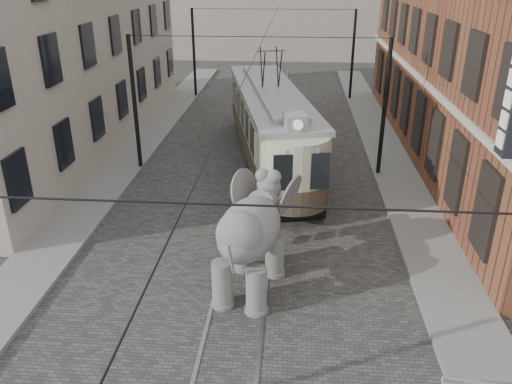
# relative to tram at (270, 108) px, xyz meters

# --- Properties ---
(ground) EXTENTS (120.00, 120.00, 0.00)m
(ground) POSITION_rel_tram_xyz_m (-0.28, -7.53, -2.60)
(ground) COLOR #494643
(tram_rails) EXTENTS (1.54, 80.00, 0.02)m
(tram_rails) POSITION_rel_tram_xyz_m (-0.28, -7.53, -2.59)
(tram_rails) COLOR slate
(tram_rails) RESTS_ON ground
(sidewalk_right) EXTENTS (2.00, 60.00, 0.15)m
(sidewalk_right) POSITION_rel_tram_xyz_m (5.72, -7.53, -2.53)
(sidewalk_right) COLOR slate
(sidewalk_right) RESTS_ON ground
(sidewalk_left) EXTENTS (2.00, 60.00, 0.15)m
(sidewalk_left) POSITION_rel_tram_xyz_m (-6.78, -7.53, -2.53)
(sidewalk_left) COLOR slate
(sidewalk_left) RESTS_ON ground
(stucco_building) EXTENTS (7.00, 24.00, 10.00)m
(stucco_building) POSITION_rel_tram_xyz_m (-11.28, 2.47, 2.40)
(stucco_building) COLOR gray
(stucco_building) RESTS_ON ground
(catenary) EXTENTS (11.00, 30.20, 6.00)m
(catenary) POSITION_rel_tram_xyz_m (-0.48, -2.53, 0.40)
(catenary) COLOR black
(catenary) RESTS_ON ground
(tram) EXTENTS (5.26, 13.40, 5.21)m
(tram) POSITION_rel_tram_xyz_m (0.00, 0.00, 0.00)
(tram) COLOR #BDB999
(tram) RESTS_ON ground
(elephant) EXTENTS (3.73, 5.44, 3.04)m
(elephant) POSITION_rel_tram_xyz_m (-0.03, -10.71, -1.08)
(elephant) COLOR slate
(elephant) RESTS_ON ground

